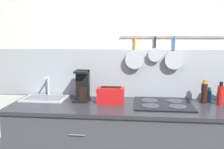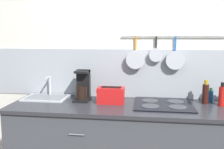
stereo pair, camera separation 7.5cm
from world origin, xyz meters
TOP-DOWN VIEW (x-y plane):
  - wall_back at (-0.00, 0.37)m, footprint 7.20×0.14m
  - countertop at (0.00, 0.00)m, footprint 2.95×0.67m
  - sink_basin at (-1.20, 0.16)m, footprint 0.47×0.32m
  - coffee_maker at (-0.78, 0.15)m, footprint 0.15×0.21m
  - toaster at (-0.47, 0.06)m, footprint 0.29×0.15m
  - cooktop at (0.06, 0.06)m, footprint 0.57×0.51m
  - bottle_cooking_wine at (0.48, 0.17)m, footprint 0.06×0.06m
  - bottle_vinegar at (0.55, 0.24)m, footprint 0.05×0.05m
  - bottle_dish_soap at (0.62, 0.10)m, footprint 0.06×0.06m

SIDE VIEW (x-z plane):
  - countertop at x=0.00m, z-range 0.88..0.92m
  - cooktop at x=0.06m, z-range 0.92..0.93m
  - sink_basin at x=-1.20m, z-range 0.82..1.05m
  - bottle_vinegar at x=0.55m, z-range 0.91..1.06m
  - toaster at x=-0.47m, z-range 0.92..1.09m
  - bottle_dish_soap at x=0.62m, z-range 0.91..1.14m
  - bottle_cooking_wine at x=0.48m, z-range 0.90..1.15m
  - coffee_maker at x=-0.78m, z-range 0.89..1.21m
  - wall_back at x=0.00m, z-range -0.02..2.58m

